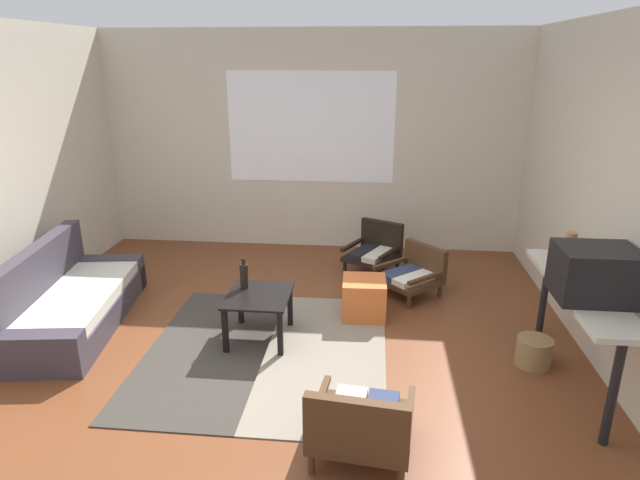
% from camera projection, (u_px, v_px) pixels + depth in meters
% --- Properties ---
extents(ground_plane, '(7.80, 7.80, 0.00)m').
position_uv_depth(ground_plane, '(268.00, 368.00, 4.30)').
color(ground_plane, brown).
extents(far_wall_with_window, '(5.60, 0.13, 2.70)m').
position_uv_depth(far_wall_with_window, '(311.00, 142.00, 6.74)').
color(far_wall_with_window, beige).
rests_on(far_wall_with_window, ground).
extents(side_wall_right, '(0.12, 6.60, 2.70)m').
position_uv_depth(side_wall_right, '(632.00, 204.00, 3.89)').
color(side_wall_right, beige).
rests_on(side_wall_right, ground).
extents(area_rug, '(2.00, 2.17, 0.01)m').
position_uv_depth(area_rug, '(266.00, 351.00, 4.54)').
color(area_rug, '#38332D').
rests_on(area_rug, ground).
extents(couch, '(1.02, 1.94, 0.75)m').
position_uv_depth(couch, '(68.00, 303.00, 4.93)').
color(couch, '#38333D').
rests_on(couch, ground).
extents(coffee_table, '(0.54, 0.61, 0.42)m').
position_uv_depth(coffee_table, '(259.00, 303.00, 4.65)').
color(coffee_table, black).
rests_on(coffee_table, ground).
extents(armchair_by_window, '(0.72, 0.73, 0.56)m').
position_uv_depth(armchair_by_window, '(375.00, 249.00, 6.20)').
color(armchair_by_window, black).
rests_on(armchair_by_window, ground).
extents(armchair_striped_foreground, '(0.68, 0.69, 0.56)m').
position_uv_depth(armchair_striped_foreground, '(361.00, 424.00, 3.26)').
color(armchair_striped_foreground, '#472D19').
rests_on(armchair_striped_foreground, ground).
extents(armchair_corner, '(0.76, 0.76, 0.50)m').
position_uv_depth(armchair_corner, '(413.00, 272.00, 5.59)').
color(armchair_corner, '#472D19').
rests_on(armchair_corner, ground).
extents(ottoman_orange, '(0.42, 0.42, 0.38)m').
position_uv_depth(ottoman_orange, '(364.00, 298.00, 5.11)').
color(ottoman_orange, '#D1662D').
rests_on(ottoman_orange, ground).
extents(console_shelf, '(0.37, 1.58, 0.78)m').
position_uv_depth(console_shelf, '(579.00, 298.00, 3.93)').
color(console_shelf, beige).
rests_on(console_shelf, ground).
extents(crt_television, '(0.52, 0.43, 0.36)m').
position_uv_depth(crt_television, '(595.00, 273.00, 3.65)').
color(crt_television, black).
rests_on(crt_television, console_shelf).
extents(clay_vase, '(0.23, 0.23, 0.30)m').
position_uv_depth(clay_vase, '(568.00, 257.00, 4.17)').
color(clay_vase, '#A87047').
rests_on(clay_vase, console_shelf).
extents(glass_bottle, '(0.07, 0.07, 0.28)m').
position_uv_depth(glass_bottle, '(244.00, 275.00, 4.72)').
color(glass_bottle, black).
rests_on(glass_bottle, coffee_table).
extents(wicker_basket, '(0.28, 0.28, 0.23)m').
position_uv_depth(wicker_basket, '(534.00, 352.00, 4.32)').
color(wicker_basket, olive).
rests_on(wicker_basket, ground).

